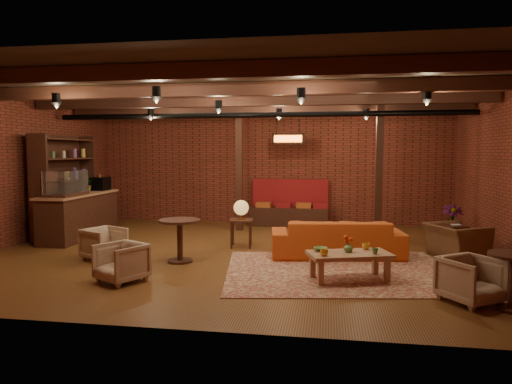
% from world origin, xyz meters
% --- Properties ---
extents(floor, '(10.00, 10.00, 0.00)m').
position_xyz_m(floor, '(0.00, 0.00, 0.00)').
color(floor, '#422910').
rests_on(floor, ground).
extents(ceiling, '(10.00, 8.00, 0.02)m').
position_xyz_m(ceiling, '(0.00, 0.00, 3.20)').
color(ceiling, black).
rests_on(ceiling, wall_back).
extents(wall_back, '(10.00, 0.02, 3.20)m').
position_xyz_m(wall_back, '(0.00, 4.00, 1.60)').
color(wall_back, maroon).
rests_on(wall_back, ground).
extents(wall_front, '(10.00, 0.02, 3.20)m').
position_xyz_m(wall_front, '(0.00, -4.00, 1.60)').
color(wall_front, maroon).
rests_on(wall_front, ground).
extents(wall_left, '(0.02, 8.00, 3.20)m').
position_xyz_m(wall_left, '(-5.00, 0.00, 1.60)').
color(wall_left, maroon).
rests_on(wall_left, ground).
extents(ceiling_beams, '(9.80, 6.40, 0.22)m').
position_xyz_m(ceiling_beams, '(0.00, 0.00, 3.08)').
color(ceiling_beams, black).
rests_on(ceiling_beams, ceiling).
extents(ceiling_pipe, '(9.60, 0.12, 0.12)m').
position_xyz_m(ceiling_pipe, '(0.00, 1.60, 2.85)').
color(ceiling_pipe, black).
rests_on(ceiling_pipe, ceiling).
extents(post_left, '(0.16, 0.16, 3.20)m').
position_xyz_m(post_left, '(-0.60, 2.60, 1.60)').
color(post_left, black).
rests_on(post_left, ground).
extents(post_right, '(0.16, 0.16, 3.20)m').
position_xyz_m(post_right, '(2.80, 2.00, 1.60)').
color(post_right, black).
rests_on(post_right, ground).
extents(service_counter, '(0.80, 2.50, 1.60)m').
position_xyz_m(service_counter, '(-4.10, 1.00, 0.80)').
color(service_counter, black).
rests_on(service_counter, ground).
extents(plant_counter, '(0.35, 0.39, 0.30)m').
position_xyz_m(plant_counter, '(-4.00, 1.20, 1.22)').
color(plant_counter, '#337F33').
rests_on(plant_counter, service_counter).
extents(shelving_hutch, '(0.52, 2.00, 2.40)m').
position_xyz_m(shelving_hutch, '(-4.50, 1.10, 1.20)').
color(shelving_hutch, black).
rests_on(shelving_hutch, ground).
extents(banquette, '(2.10, 0.70, 1.00)m').
position_xyz_m(banquette, '(0.60, 3.55, 0.50)').
color(banquette, maroon).
rests_on(banquette, ground).
extents(service_sign, '(0.86, 0.06, 0.30)m').
position_xyz_m(service_sign, '(0.60, 3.10, 2.35)').
color(service_sign, orange).
rests_on(service_sign, ceiling).
extents(ceiling_spotlights, '(6.40, 4.40, 0.28)m').
position_xyz_m(ceiling_spotlights, '(0.00, 0.00, 2.86)').
color(ceiling_spotlights, black).
rests_on(ceiling_spotlights, ceiling).
extents(rug, '(4.20, 3.45, 0.01)m').
position_xyz_m(rug, '(1.87, -1.15, 0.01)').
color(rug, maroon).
rests_on(rug, floor).
extents(sofa, '(2.59, 1.29, 0.72)m').
position_xyz_m(sofa, '(1.82, -0.05, 0.36)').
color(sofa, '#B44719').
rests_on(sofa, floor).
extents(coffee_table, '(1.40, 0.98, 0.69)m').
position_xyz_m(coffee_table, '(1.97, -1.65, 0.39)').
color(coffee_table, '#9C6849').
rests_on(coffee_table, floor).
extents(side_table_lamp, '(0.53, 0.53, 1.00)m').
position_xyz_m(side_table_lamp, '(-0.16, 0.54, 0.76)').
color(side_table_lamp, black).
rests_on(side_table_lamp, floor).
extents(round_table_left, '(0.75, 0.75, 0.78)m').
position_xyz_m(round_table_left, '(-1.02, -0.93, 0.53)').
color(round_table_left, black).
rests_on(round_table_left, floor).
extents(armchair_a, '(0.82, 0.84, 0.66)m').
position_xyz_m(armchair_a, '(-2.48, -0.97, 0.33)').
color(armchair_a, beige).
rests_on(armchair_a, floor).
extents(armchair_b, '(0.86, 0.85, 0.66)m').
position_xyz_m(armchair_b, '(-1.51, -2.30, 0.33)').
color(armchair_b, beige).
rests_on(armchair_b, floor).
extents(armchair_right, '(1.00, 1.16, 0.86)m').
position_xyz_m(armchair_right, '(4.06, 0.22, 0.43)').
color(armchair_right, brown).
rests_on(armchair_right, floor).
extents(side_table_book, '(0.67, 0.67, 0.59)m').
position_xyz_m(side_table_book, '(4.03, 0.60, 0.52)').
color(side_table_book, black).
rests_on(side_table_book, floor).
extents(armchair_far, '(0.89, 0.88, 0.68)m').
position_xyz_m(armchair_far, '(3.53, -2.52, 0.34)').
color(armchair_far, beige).
rests_on(armchair_far, floor).
extents(plant_tall, '(1.42, 1.42, 2.46)m').
position_xyz_m(plant_tall, '(4.40, 1.90, 1.23)').
color(plant_tall, '#4C7F4C').
rests_on(plant_tall, floor).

